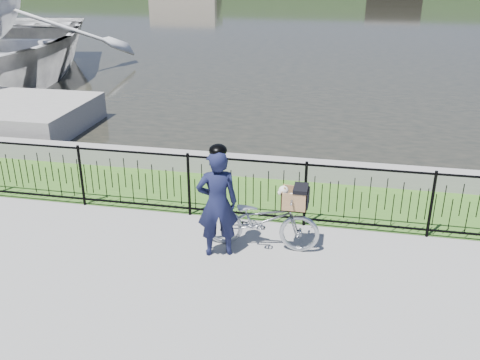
# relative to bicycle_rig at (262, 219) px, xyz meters

# --- Properties ---
(ground) EXTENTS (120.00, 120.00, 0.00)m
(ground) POSITION_rel_bicycle_rig_xyz_m (-0.42, -0.75, -0.49)
(ground) COLOR gray
(ground) RESTS_ON ground
(grass_strip) EXTENTS (60.00, 2.00, 0.01)m
(grass_strip) POSITION_rel_bicycle_rig_xyz_m (-0.42, 1.85, -0.48)
(grass_strip) COLOR #37621F
(grass_strip) RESTS_ON ground
(water) EXTENTS (120.00, 120.00, 0.00)m
(water) POSITION_rel_bicycle_rig_xyz_m (-0.42, 32.25, -0.49)
(water) COLOR black
(water) RESTS_ON ground
(quay_wall) EXTENTS (60.00, 0.30, 0.40)m
(quay_wall) POSITION_rel_bicycle_rig_xyz_m (-0.42, 2.85, -0.29)
(quay_wall) COLOR gray
(quay_wall) RESTS_ON ground
(fence) EXTENTS (14.00, 0.06, 1.15)m
(fence) POSITION_rel_bicycle_rig_xyz_m (-0.42, 0.85, 0.09)
(fence) COLOR black
(fence) RESTS_ON ground
(bicycle_rig) EXTENTS (1.80, 0.63, 1.10)m
(bicycle_rig) POSITION_rel_bicycle_rig_xyz_m (0.00, 0.00, 0.00)
(bicycle_rig) COLOR #A2A7AE
(bicycle_rig) RESTS_ON ground
(cyclist) EXTENTS (0.71, 0.58, 1.76)m
(cyclist) POSITION_rel_bicycle_rig_xyz_m (-0.62, -0.32, 0.38)
(cyclist) COLOR black
(cyclist) RESTS_ON ground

